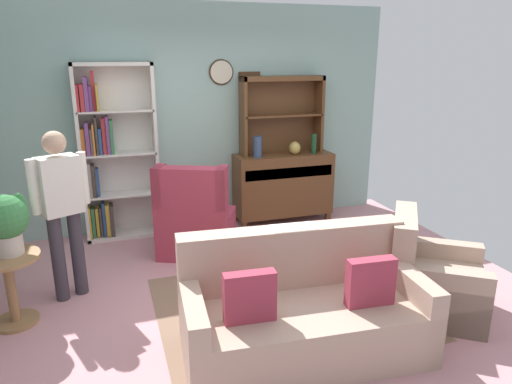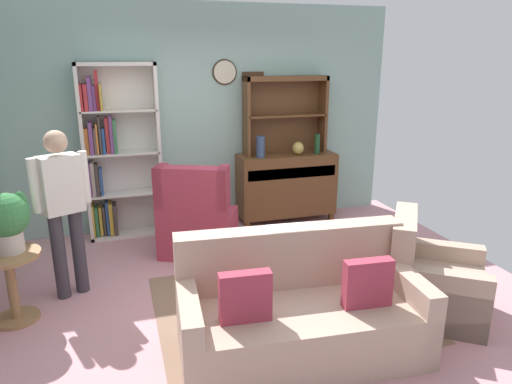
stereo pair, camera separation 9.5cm
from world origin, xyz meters
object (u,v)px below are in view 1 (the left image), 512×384
sideboard_hutch (281,104)px  vase_round (295,148)px  bookshelf (111,155)px  wingback_chair (195,221)px  armchair_floral (431,281)px  book_stack (271,247)px  person_reading (62,204)px  sideboard (283,184)px  couch_floral (303,313)px  coffee_table (265,261)px  potted_plant_large (6,220)px  vase_tall (258,147)px  plant_stand (10,282)px  bottle_wine (314,144)px

sideboard_hutch → vase_round: size_ratio=6.47×
bookshelf → wingback_chair: (0.83, -0.80, -0.65)m
armchair_floral → book_stack: bearing=146.8°
vase_round → person_reading: 3.05m
sideboard → couch_floral: sideboard is taller
bookshelf → coffee_table: bookshelf is taller
sideboard_hutch → potted_plant_large: size_ratio=2.19×
sideboard → armchair_floral: bearing=-82.2°
vase_tall → vase_round: (0.52, 0.01, -0.05)m
sideboard_hutch → person_reading: 3.08m
bookshelf → sideboard: bookshelf is taller
couch_floral → coffee_table: 0.86m
potted_plant_large → plant_stand: bearing=-130.3°
bookshelf → sideboard: bearing=-2.2°
plant_stand → coffee_table: (2.15, -0.23, -0.03)m
book_stack → vase_round: bearing=61.1°
bottle_wine → person_reading: (-3.04, -1.25, -0.14)m
vase_round → bottle_wine: bearing=-4.9°
sideboard_hutch → coffee_table: 2.53m
wingback_chair → bookshelf: bearing=136.0°
couch_floral → potted_plant_large: 2.47m
bottle_wine → wingback_chair: bearing=-159.9°
sideboard → plant_stand: 3.51m
sideboard_hutch → bottle_wine: sideboard_hutch is taller
armchair_floral → book_stack: (-1.20, 0.78, 0.16)m
plant_stand → bottle_wine: bearing=24.7°
sideboard_hutch → book_stack: sideboard_hutch is taller
vase_tall → plant_stand: 3.20m
sideboard → potted_plant_large: (-3.04, -1.64, 0.40)m
bookshelf → couch_floral: 3.20m
couch_floral → person_reading: bearing=140.1°
armchair_floral → potted_plant_large: (-3.40, 0.97, 0.62)m
sideboard → wingback_chair: wingback_chair is taller
armchair_floral → vase_tall: bearing=106.4°
couch_floral → book_stack: 0.96m
wingback_chair → person_reading: 1.54m
plant_stand → vase_round: bearing=26.7°
sideboard_hutch → vase_tall: size_ratio=4.06×
vase_tall → person_reading: size_ratio=0.17×
sideboard → sideboard_hutch: (0.00, 0.11, 1.05)m
person_reading → coffee_table: 1.89m
vase_tall → book_stack: bearing=-104.5°
bookshelf → sideboard: (2.17, -0.08, -0.52)m
bottle_wine → coffee_table: 2.36m
bookshelf → person_reading: bearing=-108.3°
bookshelf → bottle_wine: bookshelf is taller
sideboard_hutch → wingback_chair: 1.97m
sideboard_hutch → potted_plant_large: sideboard_hutch is taller
person_reading → sideboard_hutch: bearing=28.7°
couch_floral → plant_stand: bearing=153.2°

